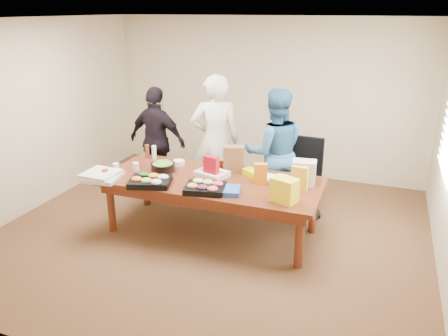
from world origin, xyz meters
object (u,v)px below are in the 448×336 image
at_px(office_chair, 303,181).
at_px(sheet_cake, 212,174).
at_px(person_center, 215,141).
at_px(salad_bowl, 163,167).
at_px(person_right, 274,152).
at_px(conference_table, 212,206).

height_order(office_chair, sheet_cake, office_chair).
distance_m(office_chair, sheet_cake, 1.35).
bearing_deg(person_center, salad_bowl, 37.52).
height_order(person_right, salad_bowl, person_right).
xyz_separation_m(sheet_cake, salad_bowl, (-0.69, -0.04, 0.02)).
bearing_deg(office_chair, sheet_cake, -139.92).
bearing_deg(person_right, sheet_cake, 29.03).
xyz_separation_m(office_chair, person_center, (-1.31, -0.02, 0.44)).
relative_size(office_chair, person_center, 0.55).
bearing_deg(conference_table, person_center, 108.58).
height_order(conference_table, person_center, person_center).
height_order(office_chair, person_center, person_center).
bearing_deg(salad_bowl, conference_table, -4.58).
xyz_separation_m(office_chair, salad_bowl, (-1.75, -0.84, 0.27)).
bearing_deg(person_right, salad_bowl, 9.51).
xyz_separation_m(office_chair, sheet_cake, (-1.05, -0.80, 0.25)).
bearing_deg(conference_table, person_right, 57.15).
distance_m(conference_table, office_chair, 1.37).
relative_size(person_center, person_right, 1.08).
bearing_deg(office_chair, person_center, -176.17).
relative_size(person_right, sheet_cake, 4.57).
bearing_deg(sheet_cake, conference_table, -54.67).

